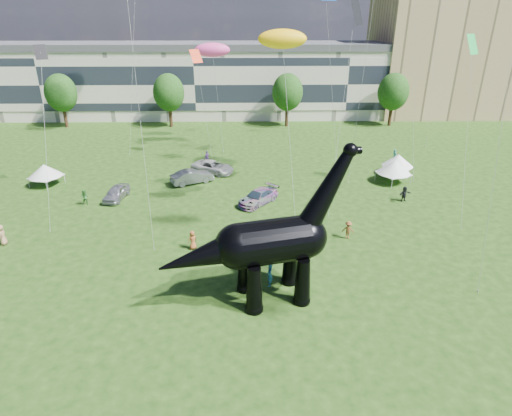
{
  "coord_description": "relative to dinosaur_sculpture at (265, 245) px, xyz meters",
  "views": [
    {
      "loc": [
        1.25,
        -20.57,
        18.15
      ],
      "look_at": [
        1.81,
        8.0,
        5.0
      ],
      "focal_mm": 30.0,
      "sensor_mm": 36.0,
      "label": 1
    }
  ],
  "objects": [
    {
      "name": "gazebo_far",
      "position": [
        17.05,
        24.44,
        -2.39
      ],
      "size": [
        4.78,
        4.78,
        2.55
      ],
      "rotation": [
        0.0,
        0.0,
        -0.39
      ],
      "color": "white",
      "rests_on": "ground"
    },
    {
      "name": "gazebo_near",
      "position": [
        15.77,
        21.84,
        -2.32
      ],
      "size": [
        5.06,
        5.06,
        2.66
      ],
      "rotation": [
        0.0,
        0.0,
        0.43
      ],
      "color": "white",
      "rests_on": "ground"
    },
    {
      "name": "car_dark",
      "position": [
        -0.05,
        16.05,
        -3.45
      ],
      "size": [
        4.84,
        5.19,
        1.47
      ],
      "primitive_type": "imported",
      "rotation": [
        0.0,
        0.0,
        -0.7
      ],
      "color": "#595960",
      "rests_on": "ground"
    },
    {
      "name": "ground",
      "position": [
        -2.33,
        -3.95,
        -4.18
      ],
      "size": [
        220.0,
        220.0,
        0.0
      ],
      "primitive_type": "plane",
      "color": "#16330C",
      "rests_on": "ground"
    },
    {
      "name": "apartment_block",
      "position": [
        37.67,
        61.05,
        6.82
      ],
      "size": [
        28.0,
        18.0,
        22.0
      ],
      "primitive_type": "cube",
      "color": "tan",
      "rests_on": "ground"
    },
    {
      "name": "terrace_row",
      "position": [
        -10.33,
        58.05,
        1.82
      ],
      "size": [
        78.0,
        11.0,
        12.0
      ],
      "primitive_type": "cube",
      "color": "beige",
      "rests_on": "ground"
    },
    {
      "name": "tree_far_right",
      "position": [
        23.67,
        49.05,
        2.11
      ],
      "size": [
        5.2,
        5.2,
        9.44
      ],
      "color": "#382314",
      "rests_on": "ground"
    },
    {
      "name": "car_white",
      "position": [
        -5.45,
        25.49,
        -3.44
      ],
      "size": [
        5.88,
        4.67,
        1.49
      ],
      "primitive_type": "imported",
      "rotation": [
        0.0,
        0.0,
        1.09
      ],
      "color": "silver",
      "rests_on": "ground"
    },
    {
      "name": "car_silver",
      "position": [
        -15.05,
        17.49,
        -3.46
      ],
      "size": [
        2.31,
        4.43,
        1.44
      ],
      "primitive_type": "imported",
      "rotation": [
        0.0,
        0.0,
        -0.15
      ],
      "color": "silver",
      "rests_on": "ground"
    },
    {
      "name": "tree_mid_right",
      "position": [
        5.67,
        49.05,
        2.11
      ],
      "size": [
        5.2,
        5.2,
        9.44
      ],
      "color": "#382314",
      "rests_on": "ground"
    },
    {
      "name": "gazebo_left",
      "position": [
        -24.16,
        21.68,
        -2.41
      ],
      "size": [
        4.73,
        4.73,
        2.52
      ],
      "rotation": [
        0.0,
        0.0,
        -0.4
      ],
      "color": "silver",
      "rests_on": "ground"
    },
    {
      "name": "dinosaur_sculpture",
      "position": [
        0.0,
        0.0,
        0.0
      ],
      "size": [
        13.54,
        5.41,
        11.08
      ],
      "rotation": [
        0.0,
        0.0,
        0.25
      ],
      "color": "black",
      "rests_on": "ground"
    },
    {
      "name": "tree_far_left",
      "position": [
        -32.33,
        49.05,
        2.11
      ],
      "size": [
        5.2,
        5.2,
        9.44
      ],
      "color": "#382314",
      "rests_on": "ground"
    },
    {
      "name": "car_grey",
      "position": [
        -7.58,
        22.0,
        -3.38
      ],
      "size": [
        5.13,
        3.75,
        1.61
      ],
      "primitive_type": "imported",
      "rotation": [
        0.0,
        0.0,
        2.05
      ],
      "color": "slate",
      "rests_on": "ground"
    },
    {
      "name": "visitors",
      "position": [
        -4.17,
        14.47,
        -3.32
      ],
      "size": [
        48.53,
        28.27,
        1.88
      ],
      "color": "brown",
      "rests_on": "ground"
    },
    {
      "name": "tree_mid_left",
      "position": [
        -14.33,
        49.05,
        2.11
      ],
      "size": [
        5.2,
        5.2,
        9.44
      ],
      "color": "#382314",
      "rests_on": "ground"
    }
  ]
}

